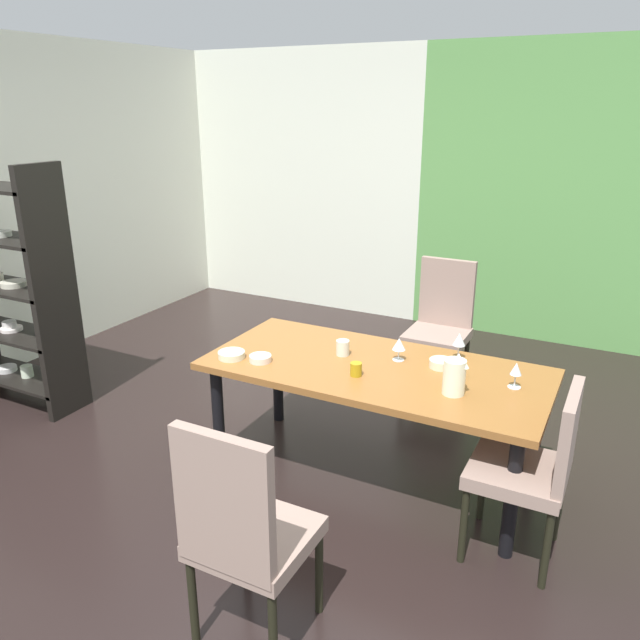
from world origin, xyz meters
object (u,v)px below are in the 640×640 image
serving_bowl_rear (441,363)px  pitcher_north (454,377)px  chair_head_near (243,529)px  serving_bowl_right (260,358)px  serving_bowl_corner (232,355)px  cup_front (356,369)px  chair_head_far (441,321)px  chair_right_near (535,464)px  display_shelf (6,286)px  wine_glass_east (516,370)px  wine_glass_near_shelf (459,340)px  cup_west (343,348)px  wine_glass_south (459,360)px  dining_table (375,379)px  wine_glass_center (399,345)px

serving_bowl_rear → pitcher_north: size_ratio=0.71×
chair_head_near → serving_bowl_right: chair_head_near is taller
serving_bowl_corner → cup_front: (0.75, 0.11, 0.02)m
chair_head_near → serving_bowl_right: size_ratio=8.03×
chair_head_far → chair_right_near: 1.93m
display_shelf → chair_head_near: bearing=-22.0°
chair_right_near → chair_head_near: chair_head_near is taller
pitcher_north → chair_head_near: bearing=-111.1°
wine_glass_east → pitcher_north: (-0.26, -0.22, -0.00)m
wine_glass_near_shelf → cup_west: (-0.62, -0.26, -0.07)m
chair_right_near → chair_head_near: size_ratio=0.89×
chair_head_near → serving_bowl_rear: chair_head_near is taller
display_shelf → cup_west: size_ratio=19.49×
chair_head_far → serving_bowl_corner: chair_head_far is taller
serving_bowl_right → pitcher_north: bearing=5.1°
display_shelf → wine_glass_south: (3.19, 0.34, -0.08)m
serving_bowl_corner → pitcher_north: (1.28, 0.13, 0.07)m
dining_table → serving_bowl_right: size_ratio=15.04×
wine_glass_east → serving_bowl_rear: bearing=169.5°
wine_glass_near_shelf → chair_head_near: bearing=-102.2°
chair_head_far → wine_glass_south: size_ratio=7.74×
display_shelf → serving_bowl_right: size_ratio=13.77×
cup_front → cup_west: bearing=129.3°
dining_table → wine_glass_near_shelf: bearing=40.3°
cup_front → chair_head_near: bearing=-87.0°
dining_table → serving_bowl_corner: serving_bowl_corner is taller
serving_bowl_corner → chair_head_far: bearing=64.8°
pitcher_north → chair_head_far: bearing=108.8°
serving_bowl_right → cup_front: bearing=7.3°
wine_glass_near_shelf → cup_west: size_ratio=1.74×
chair_head_far → chair_right_near: chair_head_far is taller
chair_right_near → wine_glass_south: bearing=51.8°
serving_bowl_corner → serving_bowl_right: (0.18, 0.03, -0.00)m
chair_right_near → chair_head_near: (-0.92, -1.06, 0.04)m
wine_glass_near_shelf → wine_glass_east: bearing=-34.0°
wine_glass_south → serving_bowl_rear: bearing=149.7°
serving_bowl_corner → pitcher_north: bearing=5.8°
dining_table → chair_right_near: (0.94, -0.30, -0.12)m
serving_bowl_right → pitcher_north: (1.10, 0.10, 0.08)m
wine_glass_near_shelf → serving_bowl_rear: (-0.05, -0.17, -0.09)m
serving_bowl_rear → cup_west: bearing=-171.2°
wine_glass_center → serving_bowl_rear: 0.26m
display_shelf → wine_glass_east: size_ratio=12.53×
display_shelf → serving_bowl_right: bearing=0.3°
display_shelf → chair_head_far: bearing=30.7°
dining_table → chair_right_near: bearing=-17.8°
chair_head_near → pitcher_north: size_ratio=5.48×
dining_table → display_shelf: bearing=-174.8°
pitcher_north → wine_glass_near_shelf: bearing=102.7°
cup_west → serving_bowl_right: bearing=-141.1°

